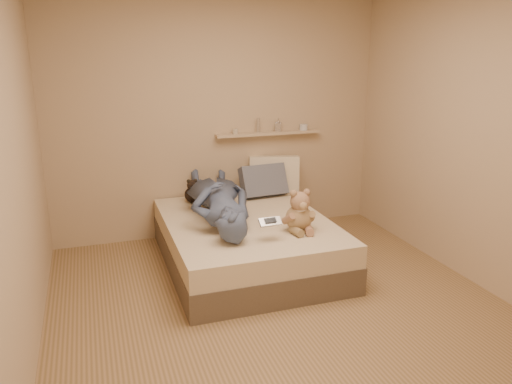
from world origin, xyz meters
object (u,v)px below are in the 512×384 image
object	(u,v)px
bed	(247,242)
pillow_grey	(263,181)
teddy_bear	(300,214)
wall_shelf	(269,133)
person	(218,199)
game_console	(270,222)
dark_plush	(192,192)
pillow_cream	(274,174)

from	to	relation	value
bed	pillow_grey	distance (m)	0.90
teddy_bear	wall_shelf	size ratio (longest dim) A/B	0.32
teddy_bear	person	distance (m)	0.82
game_console	person	distance (m)	0.75
game_console	wall_shelf	size ratio (longest dim) A/B	0.16
teddy_bear	person	size ratio (longest dim) A/B	0.25
dark_plush	pillow_cream	distance (m)	0.97
game_console	teddy_bear	world-z (taller)	teddy_bear
bed	dark_plush	world-z (taller)	dark_plush
bed	wall_shelf	world-z (taller)	wall_shelf
teddy_bear	pillow_grey	world-z (taller)	teddy_bear
bed	pillow_cream	size ratio (longest dim) A/B	3.45
bed	person	world-z (taller)	person
bed	wall_shelf	size ratio (longest dim) A/B	1.58
bed	dark_plush	size ratio (longest dim) A/B	7.46
pillow_cream	pillow_grey	size ratio (longest dim) A/B	1.10
bed	dark_plush	bearing A→B (deg)	117.50
dark_plush	pillow_grey	size ratio (longest dim) A/B	0.51
teddy_bear	pillow_grey	distance (m)	1.13
teddy_bear	pillow_cream	xyz separation A→B (m)	(0.24, 1.27, 0.04)
game_console	person	bearing A→B (deg)	110.45
bed	pillow_cream	world-z (taller)	pillow_cream
person	wall_shelf	distance (m)	1.19
bed	wall_shelf	bearing A→B (deg)	58.82
game_console	dark_plush	distance (m)	1.34
game_console	pillow_grey	distance (m)	1.32
teddy_bear	pillow_cream	size ratio (longest dim) A/B	0.71
teddy_bear	wall_shelf	distance (m)	1.45
teddy_bear	dark_plush	world-z (taller)	teddy_bear
pillow_grey	person	bearing A→B (deg)	-139.65
pillow_cream	person	bearing A→B (deg)	-140.06
dark_plush	person	xyz separation A→B (m)	(0.13, -0.57, 0.08)
dark_plush	pillow_grey	world-z (taller)	pillow_grey
pillow_grey	game_console	bearing A→B (deg)	-107.07
game_console	wall_shelf	world-z (taller)	wall_shelf
person	teddy_bear	bearing A→B (deg)	141.00
dark_plush	pillow_cream	size ratio (longest dim) A/B	0.46
pillow_cream	pillow_grey	bearing A→B (deg)	-141.58
game_console	pillow_grey	size ratio (longest dim) A/B	0.38
dark_plush	wall_shelf	world-z (taller)	wall_shelf
pillow_grey	bed	bearing A→B (deg)	-120.97
dark_plush	bed	bearing A→B (deg)	-62.50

